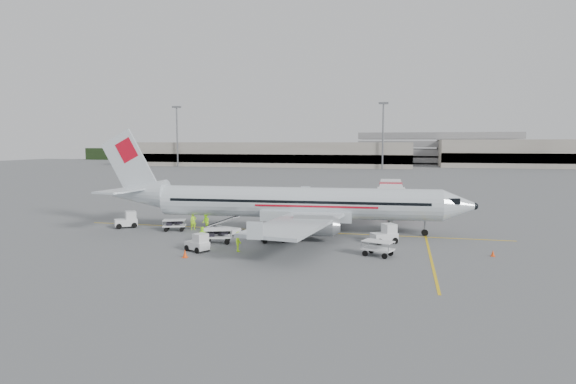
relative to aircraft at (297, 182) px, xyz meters
name	(u,v)px	position (x,y,z in m)	size (l,w,h in m)	color
ground	(283,231)	(-1.49, 0.20, -5.08)	(360.00, 360.00, 0.00)	#56595B
stripe_lead	(283,231)	(-1.49, 0.20, -5.08)	(44.00, 0.20, 0.01)	yellow
stripe_cross	(430,256)	(12.51, -7.80, -5.08)	(0.20, 20.00, 0.01)	yellow
terminal_west	(264,154)	(-41.49, 130.20, -0.58)	(110.00, 22.00, 9.00)	gray
terminal_east	(570,154)	(68.51, 145.20, -0.08)	(90.00, 26.00, 10.00)	gray
parking_garage	(436,147)	(23.51, 160.20, 1.92)	(62.00, 24.00, 14.00)	slate
treeline	(376,156)	(-1.49, 175.20, -2.08)	(300.00, 3.00, 6.00)	black
mast_west	(177,137)	(-71.49, 118.20, 5.92)	(3.20, 1.20, 22.00)	slate
mast_center	(383,136)	(3.51, 118.20, 5.92)	(3.20, 1.20, 22.00)	slate
aircraft	(297,182)	(0.00, 0.00, 0.00)	(36.88, 28.91, 10.17)	silver
jet_bridge	(390,202)	(8.94, 9.03, -2.87)	(3.17, 16.89, 4.43)	silver
belt_loader	(224,222)	(-6.86, -2.66, -3.89)	(4.39, 1.65, 2.38)	silver
tug_fore	(384,234)	(8.72, -3.45, -4.22)	(2.23, 1.28, 1.73)	silver
tug_mid	(197,242)	(-6.25, -10.32, -4.32)	(1.98, 1.13, 1.53)	silver
tug_aft	(126,219)	(-18.21, -1.80, -4.21)	(2.25, 1.29, 1.74)	silver
cart_loaded_a	(218,236)	(-5.79, -6.98, -4.43)	(2.50, 1.48, 1.31)	silver
cart_loaded_b	(174,225)	(-12.34, -2.32, -4.50)	(2.24, 1.32, 1.17)	silver
cart_empty_a	(273,235)	(-1.13, -5.28, -4.46)	(2.38, 1.41, 1.24)	silver
cart_empty_b	(378,248)	(8.44, -8.62, -4.47)	(2.37, 1.40, 1.24)	silver
cone_nose	(493,253)	(17.33, -6.61, -4.82)	(0.32, 0.32, 0.53)	#F8460E
cone_port	(297,213)	(-2.45, 10.83, -4.82)	(0.32, 0.32, 0.53)	#F8460E
cone_stbd	(185,253)	(-6.26, -12.64, -4.76)	(0.40, 0.40, 0.65)	#F8460E
crew_a	(193,221)	(-10.73, -1.30, -4.21)	(0.64, 0.42, 1.74)	#A2E91B
crew_b	(206,222)	(-9.34, -1.30, -4.21)	(0.85, 0.66, 1.74)	#A2E91B
crew_c	(239,242)	(-2.85, -9.69, -4.25)	(1.08, 0.62, 1.67)	#A2E91B
crew_d	(203,238)	(-6.10, -9.56, -4.12)	(1.13, 0.47, 1.92)	#A2E91B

